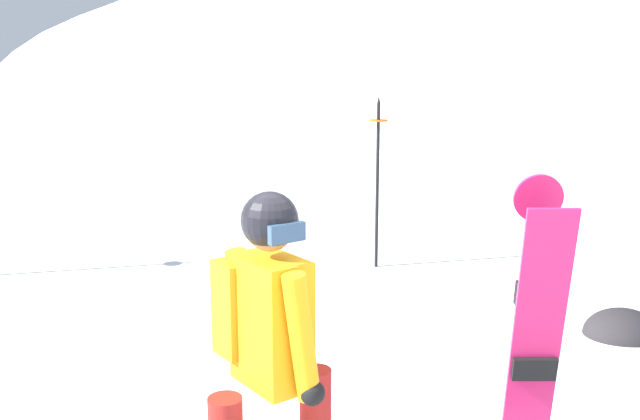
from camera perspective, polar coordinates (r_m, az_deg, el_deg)
ridge_peak_main at (r=36.35m, az=8.00°, el=8.24°), size 40.60×36.54×12.83m
snowboarder_main at (r=3.34m, az=-4.32°, el=-12.01°), size 1.53×1.21×1.71m
spare_snowboard at (r=4.33m, az=16.34°, el=-8.05°), size 0.28×0.33×1.64m
piste_marker_far at (r=7.86m, az=4.24°, el=3.07°), size 0.20×0.20×1.87m
rock_dark at (r=6.65m, az=22.24°, el=-8.98°), size 0.64×0.54×0.45m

